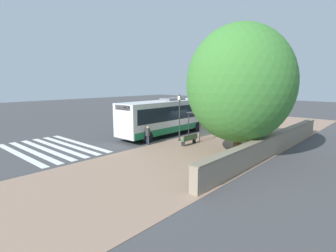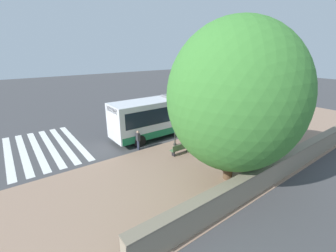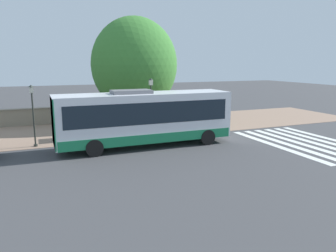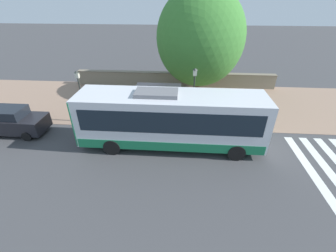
{
  "view_description": "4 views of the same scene",
  "coord_description": "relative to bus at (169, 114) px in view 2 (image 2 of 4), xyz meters",
  "views": [
    {
      "loc": [
        -15.29,
        19.23,
        5.18
      ],
      "look_at": [
        0.21,
        1.98,
        1.27
      ],
      "focal_mm": 28.0,
      "sensor_mm": 36.0,
      "label": 1
    },
    {
      "loc": [
        -14.15,
        12.27,
        7.46
      ],
      "look_at": [
        0.02,
        1.71,
        1.46
      ],
      "focal_mm": 24.0,
      "sensor_mm": 36.0,
      "label": 2
    },
    {
      "loc": [
        21.21,
        -6.04,
        5.22
      ],
      "look_at": [
        1.48,
        2.02,
        1.1
      ],
      "focal_mm": 35.0,
      "sensor_mm": 36.0,
      "label": 3
    },
    {
      "loc": [
        13.6,
        0.97,
        8.35
      ],
      "look_at": [
        1.6,
        0.08,
        1.18
      ],
      "focal_mm": 24.0,
      "sensor_mm": 36.0,
      "label": 4
    }
  ],
  "objects": [
    {
      "name": "crosswalk_stripes",
      "position": [
        3.12,
        10.18,
        -1.86
      ],
      "size": [
        9.0,
        5.25,
        0.01
      ],
      "color": "silver",
      "rests_on": "ground"
    },
    {
      "name": "bus",
      "position": [
        0.0,
        0.0,
        0.0
      ],
      "size": [
        2.78,
        10.96,
        3.6
      ],
      "color": "silver",
      "rests_on": "ground"
    },
    {
      "name": "parked_car_behind_bus",
      "position": [
        -0.59,
        -10.85,
        -0.95
      ],
      "size": [
        1.92,
        4.6,
        1.86
      ],
      "color": "black",
      "rests_on": "ground"
    },
    {
      "name": "street_lamp_near",
      "position": [
        -2.44,
        -6.45,
        0.46
      ],
      "size": [
        0.28,
        0.28,
        3.89
      ],
      "color": "#2D332D",
      "rests_on": "ground"
    },
    {
      "name": "sidewalk_plaza",
      "position": [
        -6.38,
        -0.25,
        -1.85
      ],
      "size": [
        9.0,
        44.0,
        0.02
      ],
      "color": "#937560",
      "rests_on": "ground"
    },
    {
      "name": "bench",
      "position": [
        -4.28,
        2.0,
        -1.38
      ],
      "size": [
        0.4,
        1.88,
        0.88
      ],
      "color": "#4C7247",
      "rests_on": "ground"
    },
    {
      "name": "pedestrian",
      "position": [
        -1.64,
        4.22,
        -0.95
      ],
      "size": [
        0.34,
        0.22,
        1.57
      ],
      "color": "#2D3347",
      "rests_on": "ground"
    },
    {
      "name": "bus_shelter",
      "position": [
        -3.72,
        -1.12,
        0.2
      ],
      "size": [
        1.53,
        3.31,
        2.51
      ],
      "color": "#2D2D33",
      "rests_on": "ground"
    },
    {
      "name": "street_lamp_far",
      "position": [
        -2.74,
        1.41,
        0.6
      ],
      "size": [
        0.28,
        0.28,
        4.15
      ],
      "color": "#2D332D",
      "rests_on": "ground"
    },
    {
      "name": "stone_wall",
      "position": [
        -10.43,
        -0.25,
        -1.13
      ],
      "size": [
        0.6,
        20.0,
        1.44
      ],
      "color": "gray",
      "rests_on": "ground"
    },
    {
      "name": "ground_plane",
      "position": [
        -1.88,
        -0.25,
        -1.86
      ],
      "size": [
        120.0,
        120.0,
        0.0
      ],
      "primitive_type": "plane",
      "color": "#424244",
      "rests_on": "ground"
    },
    {
      "name": "shade_tree",
      "position": [
        -8.59,
        1.95,
        3.18
      ],
      "size": [
        7.43,
        7.43,
        9.14
      ],
      "color": "brown",
      "rests_on": "ground"
    }
  ]
}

